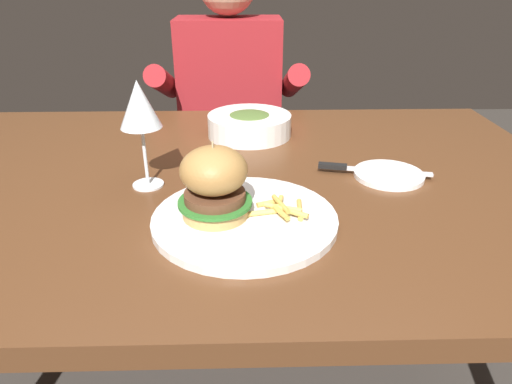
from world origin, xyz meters
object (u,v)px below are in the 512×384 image
at_px(main_plate, 245,219).
at_px(wine_glass, 139,107).
at_px(soup_bowl, 250,124).
at_px(diner_person, 231,135).
at_px(table_knife, 364,169).
at_px(burger_sandwich, 214,182).
at_px(bread_plate, 389,175).

distance_m(main_plate, wine_glass, 0.29).
relative_size(soup_bowl, diner_person, 0.18).
height_order(table_knife, soup_bowl, soup_bowl).
bearing_deg(burger_sandwich, bread_plate, 26.91).
relative_size(burger_sandwich, wine_glass, 0.63).
bearing_deg(soup_bowl, wine_glass, -125.05).
relative_size(burger_sandwich, soup_bowl, 0.62).
bearing_deg(bread_plate, diner_person, 114.38).
relative_size(burger_sandwich, bread_plate, 0.92).
xyz_separation_m(wine_glass, diner_person, (0.14, 0.80, -0.34)).
distance_m(burger_sandwich, soup_bowl, 0.45).
height_order(burger_sandwich, table_knife, burger_sandwich).
bearing_deg(burger_sandwich, table_knife, 32.21).
relative_size(bread_plate, table_knife, 0.62).
bearing_deg(soup_bowl, main_plate, -91.84).
bearing_deg(bread_plate, burger_sandwich, -153.09).
bearing_deg(wine_glass, table_knife, 5.09).
height_order(burger_sandwich, soup_bowl, burger_sandwich).
bearing_deg(soup_bowl, bread_plate, -43.03).
relative_size(main_plate, burger_sandwich, 2.38).
height_order(main_plate, soup_bowl, soup_bowl).
height_order(burger_sandwich, wine_glass, wine_glass).
height_order(wine_glass, diner_person, diner_person).
bearing_deg(diner_person, table_knife, -68.49).
bearing_deg(main_plate, burger_sandwich, 175.26).
xyz_separation_m(burger_sandwich, soup_bowl, (0.06, 0.45, -0.05)).
bearing_deg(table_knife, main_plate, -142.37).
relative_size(main_plate, diner_person, 0.27).
height_order(burger_sandwich, bread_plate, burger_sandwich).
xyz_separation_m(main_plate, diner_person, (-0.05, 0.96, -0.18)).
relative_size(main_plate, soup_bowl, 1.48).
bearing_deg(wine_glass, diner_person, 79.85).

